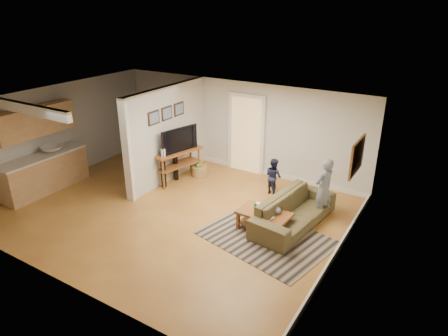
{
  "coord_description": "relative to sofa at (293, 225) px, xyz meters",
  "views": [
    {
      "loc": [
        5.21,
        -6.31,
        4.47
      ],
      "look_at": [
        1.05,
        0.53,
        1.1
      ],
      "focal_mm": 32.0,
      "sensor_mm": 36.0,
      "label": 1
    }
  ],
  "objects": [
    {
      "name": "ground",
      "position": [
        -2.6,
        -0.85,
        0.0
      ],
      "size": [
        7.5,
        7.5,
        0.0
      ],
      "primitive_type": "plane",
      "color": "brown",
      "rests_on": "ground"
    },
    {
      "name": "room_shell",
      "position": [
        -3.67,
        -0.42,
        1.46
      ],
      "size": [
        7.54,
        6.02,
        2.52
      ],
      "color": "beige",
      "rests_on": "ground"
    },
    {
      "name": "area_rug",
      "position": [
        -0.27,
        -0.77,
        0.01
      ],
      "size": [
        2.81,
        2.3,
        0.01
      ],
      "primitive_type": "cube",
      "rotation": [
        0.0,
        0.0,
        -0.22
      ],
      "color": "black",
      "rests_on": "ground"
    },
    {
      "name": "sofa",
      "position": [
        0.0,
        0.0,
        0.0
      ],
      "size": [
        1.17,
        2.37,
        0.67
      ],
      "primitive_type": "imported",
      "rotation": [
        0.0,
        0.0,
        1.44
      ],
      "color": "#453922",
      "rests_on": "ground"
    },
    {
      "name": "coffee_table",
      "position": [
        -0.44,
        -0.52,
        0.33
      ],
      "size": [
        1.11,
        0.69,
        0.64
      ],
      "rotation": [
        0.0,
        0.0,
        -0.05
      ],
      "color": "brown",
      "rests_on": "ground"
    },
    {
      "name": "tv_console",
      "position": [
        -3.5,
        0.53,
        0.79
      ],
      "size": [
        0.84,
        1.46,
        1.18
      ],
      "rotation": [
        0.0,
        0.0,
        -0.25
      ],
      "color": "brown",
      "rests_on": "ground"
    },
    {
      "name": "speaker_left",
      "position": [
        -3.58,
        0.03,
        0.49
      ],
      "size": [
        0.12,
        0.12,
        0.98
      ],
      "primitive_type": "cube",
      "rotation": [
        0.0,
        0.0,
        0.24
      ],
      "color": "black",
      "rests_on": "ground"
    },
    {
      "name": "speaker_right",
      "position": [
        -3.6,
        0.55,
        0.49
      ],
      "size": [
        0.12,
        0.12,
        0.97
      ],
      "primitive_type": "cube",
      "rotation": [
        0.0,
        0.0,
        -0.33
      ],
      "color": "black",
      "rests_on": "ground"
    },
    {
      "name": "toy_basket",
      "position": [
        -3.2,
        1.09,
        0.16
      ],
      "size": [
        0.44,
        0.44,
        0.39
      ],
      "color": "olive",
      "rests_on": "ground"
    },
    {
      "name": "child",
      "position": [
        0.4,
        0.65,
        0.0
      ],
      "size": [
        0.5,
        0.6,
        1.39
      ],
      "primitive_type": "imported",
      "rotation": [
        0.0,
        0.0,
        -1.96
      ],
      "color": "slate",
      "rests_on": "ground"
    },
    {
      "name": "toddler",
      "position": [
        -1.02,
        1.16,
        0.0
      ],
      "size": [
        0.56,
        0.51,
        0.93
      ],
      "primitive_type": "imported",
      "rotation": [
        0.0,
        0.0,
        2.69
      ],
      "color": "#1E203F",
      "rests_on": "ground"
    }
  ]
}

